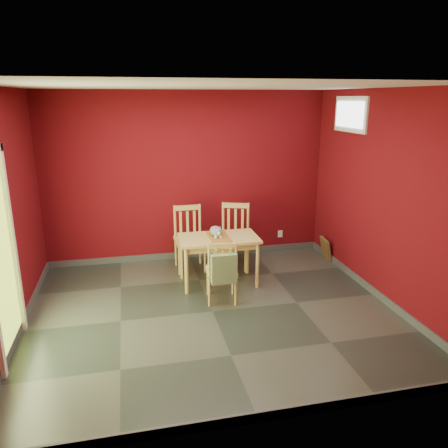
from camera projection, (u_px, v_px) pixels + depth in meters
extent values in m
plane|color=#2D342D|center=(212.00, 311.00, 5.47)|extent=(4.50, 4.50, 0.00)
plane|color=#59090F|center=(187.00, 178.00, 6.97)|extent=(4.50, 0.00, 4.50)
plane|color=#59090F|center=(264.00, 271.00, 3.22)|extent=(4.50, 0.00, 4.50)
plane|color=#59090F|center=(3.00, 218.00, 4.62)|extent=(0.00, 4.00, 4.00)
plane|color=#59090F|center=(384.00, 198.00, 5.57)|extent=(0.00, 4.00, 4.00)
plane|color=white|center=(211.00, 86.00, 4.72)|extent=(4.50, 4.50, 0.00)
cube|color=#3F4244|center=(189.00, 254.00, 7.32)|extent=(4.50, 0.02, 0.10)
cube|color=#3F4244|center=(259.00, 417.00, 3.60)|extent=(4.50, 0.02, 0.10)
cube|color=#3F4244|center=(21.00, 328.00, 4.99)|extent=(0.03, 4.00, 0.10)
cube|color=#3F4244|center=(374.00, 291.00, 5.93)|extent=(0.03, 4.00, 0.10)
cube|color=white|center=(12.00, 242.00, 4.77)|extent=(0.06, 0.08, 2.13)
cube|color=white|center=(351.00, 114.00, 6.22)|extent=(0.03, 0.90, 0.50)
cube|color=white|center=(349.00, 114.00, 6.22)|extent=(0.02, 0.76, 0.36)
cube|color=silver|center=(280.00, 234.00, 7.59)|extent=(0.08, 0.02, 0.12)
cube|color=tan|center=(219.00, 238.00, 6.14)|extent=(1.12, 0.66, 0.04)
cube|color=tan|center=(219.00, 243.00, 6.16)|extent=(1.00, 0.55, 0.09)
cylinder|color=tan|center=(186.00, 271.00, 5.89)|extent=(0.05, 0.05, 0.66)
cylinder|color=tan|center=(182.00, 257.00, 6.39)|extent=(0.05, 0.05, 0.66)
cylinder|color=tan|center=(258.00, 265.00, 6.09)|extent=(0.05, 0.05, 0.66)
cylinder|color=tan|center=(248.00, 253.00, 6.59)|extent=(0.05, 0.05, 0.66)
cube|color=olive|center=(219.00, 237.00, 6.13)|extent=(0.29, 0.59, 0.01)
cube|color=olive|center=(223.00, 254.00, 5.90)|extent=(0.28, 0.01, 0.29)
cube|color=tan|center=(190.00, 240.00, 6.71)|extent=(0.47, 0.47, 0.04)
cylinder|color=tan|center=(180.00, 261.00, 6.55)|extent=(0.04, 0.04, 0.45)
cylinder|color=tan|center=(176.00, 252.00, 6.92)|extent=(0.04, 0.04, 0.45)
cylinder|color=tan|center=(205.00, 258.00, 6.64)|extent=(0.04, 0.04, 0.45)
cylinder|color=tan|center=(200.00, 250.00, 7.01)|extent=(0.04, 0.04, 0.45)
cylinder|color=tan|center=(175.00, 221.00, 6.78)|extent=(0.04, 0.04, 0.49)
cylinder|color=tan|center=(200.00, 219.00, 6.87)|extent=(0.04, 0.04, 0.49)
cube|color=tan|center=(187.00, 208.00, 6.77)|extent=(0.42, 0.05, 0.08)
cube|color=tan|center=(181.00, 223.00, 6.81)|extent=(0.04, 0.02, 0.38)
cube|color=tan|center=(188.00, 223.00, 6.83)|extent=(0.04, 0.02, 0.38)
cube|color=tan|center=(194.00, 222.00, 6.86)|extent=(0.04, 0.02, 0.38)
cube|color=tan|center=(234.00, 238.00, 6.80)|extent=(0.59, 0.59, 0.04)
cylinder|color=tan|center=(220.00, 257.00, 6.70)|extent=(0.04, 0.04, 0.45)
cylinder|color=tan|center=(223.00, 248.00, 7.08)|extent=(0.04, 0.04, 0.45)
cylinder|color=tan|center=(246.00, 258.00, 6.66)|extent=(0.04, 0.04, 0.45)
cylinder|color=tan|center=(248.00, 249.00, 7.03)|extent=(0.04, 0.04, 0.45)
cylinder|color=tan|center=(223.00, 218.00, 6.94)|extent=(0.04, 0.04, 0.50)
cylinder|color=tan|center=(248.00, 218.00, 6.89)|extent=(0.04, 0.04, 0.50)
cube|color=tan|center=(236.00, 205.00, 6.86)|extent=(0.41, 0.18, 0.08)
cube|color=tan|center=(229.00, 220.00, 6.94)|extent=(0.04, 0.03, 0.39)
cube|color=tan|center=(236.00, 221.00, 6.92)|extent=(0.04, 0.03, 0.39)
cube|color=tan|center=(242.00, 221.00, 6.91)|extent=(0.04, 0.03, 0.39)
cube|color=tan|center=(221.00, 271.00, 5.68)|extent=(0.44, 0.44, 0.04)
cylinder|color=tan|center=(233.00, 280.00, 5.92)|extent=(0.03, 0.03, 0.39)
cylinder|color=tan|center=(236.00, 291.00, 5.60)|extent=(0.03, 0.03, 0.39)
cylinder|color=tan|center=(208.00, 281.00, 5.89)|extent=(0.03, 0.03, 0.39)
cylinder|color=tan|center=(209.00, 292.00, 5.57)|extent=(0.03, 0.03, 0.39)
cylinder|color=tan|center=(236.00, 259.00, 5.47)|extent=(0.03, 0.03, 0.42)
cylinder|color=tan|center=(209.00, 260.00, 5.44)|extent=(0.03, 0.03, 0.42)
cube|color=tan|center=(223.00, 246.00, 5.41)|extent=(0.36, 0.08, 0.07)
cube|color=tan|center=(230.00, 262.00, 5.48)|extent=(0.04, 0.02, 0.33)
cube|color=tan|center=(223.00, 262.00, 5.47)|extent=(0.04, 0.02, 0.33)
cube|color=tan|center=(215.00, 262.00, 5.46)|extent=(0.04, 0.02, 0.33)
cube|color=#678454|center=(224.00, 269.00, 5.41)|extent=(0.32, 0.10, 0.38)
cylinder|color=#678454|center=(216.00, 249.00, 5.38)|extent=(0.02, 0.16, 0.02)
cylinder|color=#678454|center=(230.00, 248.00, 5.42)|extent=(0.02, 0.16, 0.02)
cube|color=brown|center=(326.00, 249.00, 7.20)|extent=(0.15, 0.36, 0.35)
cube|color=black|center=(325.00, 249.00, 7.20)|extent=(0.10, 0.25, 0.25)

